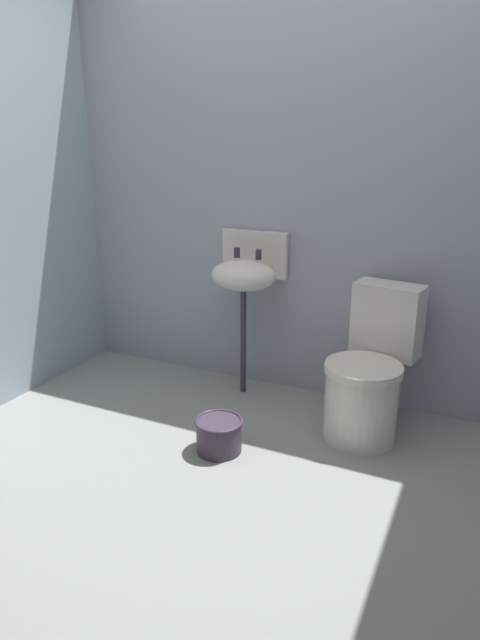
% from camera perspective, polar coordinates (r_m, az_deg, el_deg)
% --- Properties ---
extents(ground_plane, '(3.39, 2.57, 0.08)m').
position_cam_1_polar(ground_plane, '(2.75, -2.52, -16.48)').
color(ground_plane, gray).
extents(wall_back, '(3.39, 0.10, 2.44)m').
position_cam_1_polar(wall_back, '(3.31, 6.55, 12.87)').
color(wall_back, '#969BAC').
rests_on(wall_back, ground).
extents(toilet_near_wall, '(0.47, 0.64, 0.78)m').
position_cam_1_polar(toilet_near_wall, '(3.03, 13.14, -5.67)').
color(toilet_near_wall, silver).
rests_on(toilet_near_wall, ground).
extents(sink, '(0.42, 0.35, 0.99)m').
position_cam_1_polar(sink, '(3.30, 0.54, 4.79)').
color(sink, '#3B2F40').
rests_on(sink, ground).
extents(bucket, '(0.25, 0.25, 0.18)m').
position_cam_1_polar(bucket, '(2.87, -2.18, -11.68)').
color(bucket, '#3B2F40').
rests_on(bucket, ground).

